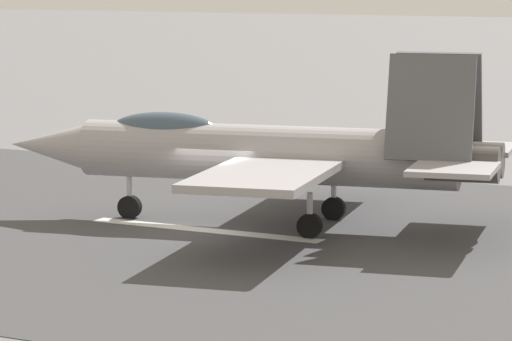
{
  "coord_description": "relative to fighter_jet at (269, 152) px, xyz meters",
  "views": [
    {
      "loc": [
        -20.49,
        36.51,
        8.01
      ],
      "look_at": [
        -2.27,
        1.1,
        2.2
      ],
      "focal_mm": 95.83,
      "sensor_mm": 36.0,
      "label": 1
    }
  ],
  "objects": [
    {
      "name": "ground_plane",
      "position": [
        1.33,
        1.62,
        -2.39
      ],
      "size": [
        400.0,
        400.0,
        0.0
      ],
      "primitive_type": "plane",
      "color": "slate"
    },
    {
      "name": "runway_strip",
      "position": [
        1.31,
        1.62,
        -2.38
      ],
      "size": [
        240.0,
        26.0,
        0.02
      ],
      "color": "#444446",
      "rests_on": "ground"
    },
    {
      "name": "fighter_jet",
      "position": [
        0.0,
        0.0,
        0.0
      ],
      "size": [
        16.89,
        14.25,
        5.58
      ],
      "color": "#A19EA0",
      "rests_on": "ground"
    },
    {
      "name": "marker_cone_mid",
      "position": [
        5.07,
        -10.67,
        -2.11
      ],
      "size": [
        0.44,
        0.44,
        0.55
      ],
      "primitive_type": "cone",
      "color": "orange",
      "rests_on": "ground"
    }
  ]
}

